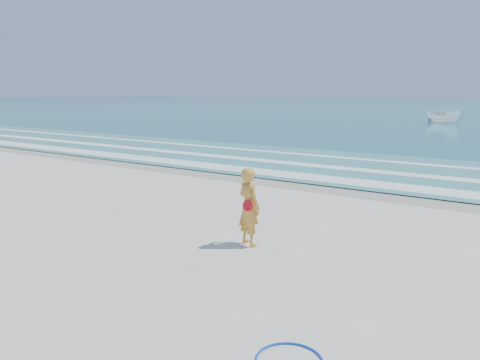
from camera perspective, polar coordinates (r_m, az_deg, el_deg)
The scene contains 8 objects.
ground at distance 11.47m, azimuth -12.74°, elevation -7.89°, with size 400.00×400.00×0.00m, color silver.
wet_sand at distance 18.59m, azimuth 7.74°, elevation -0.49°, with size 400.00×2.40×0.00m, color #B2A893.
shallow at distance 23.12m, azimuth 13.23°, elevation 1.66°, with size 400.00×10.00×0.01m, color #59B7AD.
foam_near at distance 19.74m, azimuth 9.41°, elevation 0.28°, with size 400.00×1.40×0.01m, color white.
foam_mid at distance 22.38m, azimuth 12.50°, elevation 1.41°, with size 400.00×0.90×0.01m, color white.
foam_far at distance 25.45m, azimuth 15.23°, elevation 2.41°, with size 400.00×0.60×0.01m, color white.
boat at distance 56.75m, azimuth 23.69°, elevation 7.20°, with size 1.63×4.34×1.68m, color white.
woman at distance 11.05m, azimuth 1.11°, elevation -3.28°, with size 0.80×0.66×1.87m.
Camera 1 is at (7.97, -7.40, 3.64)m, focal length 35.00 mm.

